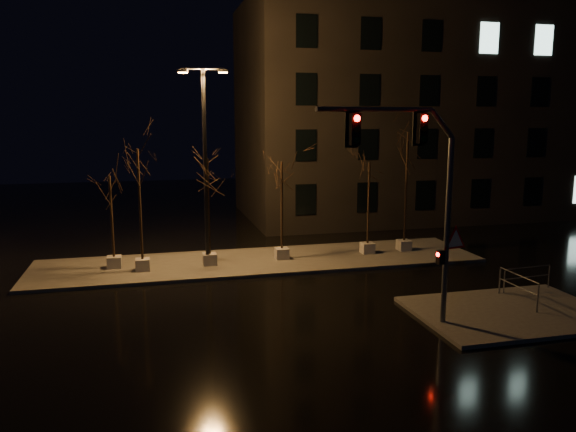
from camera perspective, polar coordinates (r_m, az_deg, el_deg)
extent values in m
plane|color=black|center=(22.55, 0.24, -8.57)|extent=(90.00, 90.00, 0.00)
cube|color=#47453F|center=(28.14, -2.76, -4.62)|extent=(22.00, 5.00, 0.15)
cube|color=#47453F|center=(22.57, 21.63, -9.09)|extent=(7.00, 5.00, 0.15)
cube|color=black|center=(43.23, 12.68, 10.22)|extent=(25.00, 12.00, 15.00)
cube|color=#A9A59E|center=(27.85, -17.24, -4.49)|extent=(0.65, 0.65, 0.55)
cylinder|color=black|center=(27.40, -17.48, -0.06)|extent=(0.11, 0.11, 3.82)
cube|color=#A9A59E|center=(27.02, -14.54, -4.80)|extent=(0.65, 0.65, 0.55)
cylinder|color=black|center=(26.46, -14.81, 1.10)|extent=(0.11, 0.11, 5.07)
cube|color=#A9A59E|center=(27.41, -7.96, -4.36)|extent=(0.65, 0.65, 0.55)
cylinder|color=black|center=(26.89, -8.09, 0.94)|extent=(0.11, 0.11, 4.57)
cube|color=#A9A59E|center=(28.25, -0.63, -3.82)|extent=(0.65, 0.65, 0.55)
cylinder|color=black|center=(27.77, -0.64, 1.07)|extent=(0.11, 0.11, 4.33)
cube|color=#A9A59E|center=(29.72, 8.07, -3.23)|extent=(0.65, 0.65, 0.55)
cylinder|color=black|center=(29.27, 8.18, 1.30)|extent=(0.11, 0.11, 4.19)
cube|color=#A9A59E|center=(30.68, 11.69, -2.92)|extent=(0.65, 0.65, 0.55)
cylinder|color=black|center=(30.14, 11.90, 2.90)|extent=(0.11, 0.11, 5.72)
cylinder|color=#5A5D61|center=(19.80, 15.85, -1.59)|extent=(0.19, 0.19, 6.38)
cylinder|color=#5A5D61|center=(17.51, 9.05, 10.64)|extent=(4.18, 1.08, 0.15)
cube|color=black|center=(18.58, 13.43, 8.65)|extent=(0.36, 0.30, 0.96)
cube|color=black|center=(17.06, 6.76, 8.75)|extent=(0.36, 0.30, 0.96)
cube|color=black|center=(19.83, 15.23, -4.06)|extent=(0.27, 0.24, 0.48)
cone|color=red|center=(20.04, 16.58, -2.42)|extent=(1.09, 0.27, 1.11)
sphere|color=#FF0C07|center=(19.42, 16.40, 9.51)|extent=(0.19, 0.19, 0.19)
cylinder|color=black|center=(26.50, -8.40, 4.63)|extent=(0.18, 0.18, 9.19)
cylinder|color=black|center=(26.47, -8.66, 14.58)|extent=(1.97, 0.64, 0.09)
cube|color=orange|center=(26.64, -10.65, 14.20)|extent=(0.51, 0.37, 0.18)
cube|color=orange|center=(26.31, -6.62, 14.36)|extent=(0.51, 0.37, 0.18)
cylinder|color=#5A5D61|center=(24.48, 21.11, -6.26)|extent=(0.05, 0.05, 0.92)
cylinder|color=#5A5D61|center=(25.94, 24.98, -5.63)|extent=(0.05, 0.05, 0.92)
cylinder|color=#5A5D61|center=(25.06, 23.18, -4.81)|extent=(2.25, 0.21, 0.04)
cylinder|color=#5A5D61|center=(25.17, 23.12, -5.71)|extent=(2.25, 0.21, 0.04)
cylinder|color=#5A5D61|center=(22.56, 24.03, -7.69)|extent=(0.06, 0.06, 1.03)
cylinder|color=#5A5D61|center=(24.31, 20.71, -6.21)|extent=(0.06, 0.06, 1.03)
cylinder|color=#5A5D61|center=(23.27, 22.40, -5.58)|extent=(0.05, 2.29, 0.05)
cylinder|color=#5A5D61|center=(23.39, 22.33, -6.66)|extent=(0.05, 2.29, 0.05)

